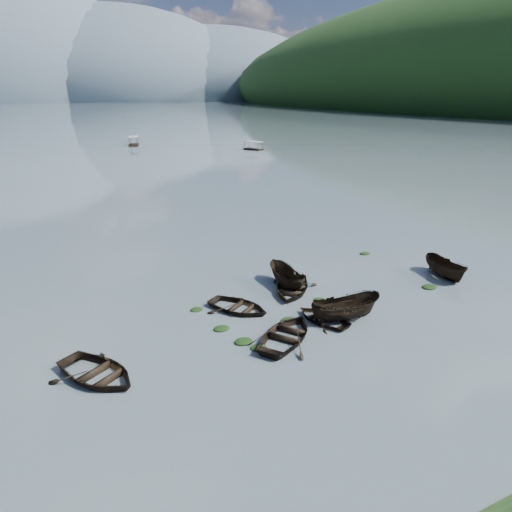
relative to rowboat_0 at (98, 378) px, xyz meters
name	(u,v)px	position (x,y,z in m)	size (l,w,h in m)	color
ground_plane	(346,351)	(13.36, -3.54, 0.00)	(2400.00, 2400.00, 0.00)	#516066
haze_mtn_c	(116,100)	(153.36, 896.46, 0.00)	(520.00, 520.00, 260.00)	#475666
haze_mtn_d	(207,99)	(333.36, 896.46, 0.00)	(520.00, 520.00, 220.00)	#475666
rowboat_0	(98,378)	(0.00, 0.00, 0.00)	(3.61, 5.05, 1.05)	black
rowboat_1	(287,340)	(10.93, -0.88, 0.00)	(3.64, 5.10, 1.06)	black
rowboat_2	(344,319)	(15.69, -0.24, 0.00)	(1.85, 4.92, 1.90)	black
rowboat_3	(323,320)	(14.29, 0.26, 0.00)	(2.75, 3.86, 0.80)	black
rowboat_5	(444,277)	(27.47, 2.28, 0.00)	(1.71, 4.54, 1.75)	black
rowboat_6	(238,310)	(9.87, 4.02, 0.00)	(3.22, 4.50, 0.93)	black
rowboat_7	(291,292)	(14.74, 5.15, 0.00)	(3.58, 5.01, 1.04)	black
rowboat_8	(286,286)	(14.88, 6.23, 0.00)	(1.70, 4.51, 1.74)	black
weed_clump_0	(258,348)	(8.94, -1.04, 0.00)	(1.00, 0.82, 0.22)	black
weed_clump_1	(244,342)	(8.43, -0.03, 0.00)	(1.12, 0.90, 0.25)	black
weed_clump_2	(289,321)	(12.21, 1.11, 0.00)	(1.14, 0.91, 0.25)	black
weed_clump_3	(319,300)	(15.78, 2.94, 0.00)	(0.91, 0.77, 0.20)	black
weed_clump_4	(429,288)	(24.68, 1.16, 0.00)	(1.22, 0.97, 0.25)	black
weed_clump_5	(221,329)	(7.83, 2.05, 0.00)	(1.04, 0.84, 0.22)	black
weed_clump_6	(197,310)	(7.28, 5.32, 0.00)	(0.90, 0.75, 0.19)	black
weed_clump_7	(365,254)	(25.13, 9.51, 0.00)	(1.01, 0.80, 0.22)	black
pontoon_centre	(134,145)	(24.58, 110.46, 0.00)	(2.52, 6.04, 2.32)	black
pontoon_right	(254,150)	(50.55, 86.93, 0.00)	(2.20, 5.28, 2.02)	black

